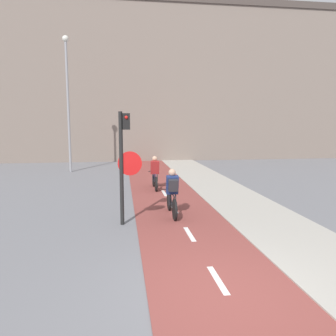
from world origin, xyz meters
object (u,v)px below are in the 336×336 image
at_px(cyclist_near, 172,193).
at_px(cyclist_far, 155,174).
at_px(street_lamp_far, 68,91).
at_px(traffic_light_pole, 124,156).

xyz_separation_m(cyclist_near, cyclist_far, (-0.11, 4.19, -0.05)).
distance_m(street_lamp_far, cyclist_far, 8.35).
distance_m(traffic_light_pole, cyclist_far, 5.21).
bearing_deg(traffic_light_pole, cyclist_far, 74.72).
height_order(traffic_light_pole, cyclist_far, traffic_light_pole).
relative_size(traffic_light_pole, cyclist_near, 1.79).
height_order(traffic_light_pole, cyclist_near, traffic_light_pole).
relative_size(street_lamp_far, cyclist_far, 4.53).
height_order(cyclist_near, cyclist_far, cyclist_near).
bearing_deg(traffic_light_pole, street_lamp_far, 106.01).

